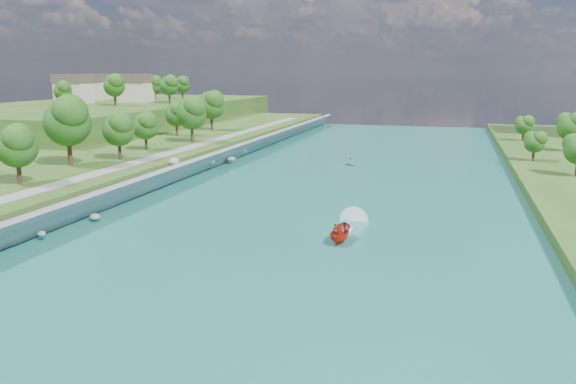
% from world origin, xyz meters
% --- Properties ---
extents(ground, '(260.00, 260.00, 0.00)m').
position_xyz_m(ground, '(0.00, 0.00, 0.00)').
color(ground, '#2D5119').
rests_on(ground, ground).
extents(river_water, '(55.00, 240.00, 0.10)m').
position_xyz_m(river_water, '(0.00, 20.00, 0.05)').
color(river_water, '#1B675F').
rests_on(river_water, ground).
extents(berm_west, '(45.00, 240.00, 3.50)m').
position_xyz_m(berm_west, '(-50.00, 20.00, 1.75)').
color(berm_west, '#2D5119').
rests_on(berm_west, ground).
extents(ridge_west, '(60.00, 120.00, 9.00)m').
position_xyz_m(ridge_west, '(-82.50, 95.00, 4.50)').
color(ridge_west, '#2D5119').
rests_on(ridge_west, ground).
extents(riprap_bank, '(4.07, 236.00, 4.40)m').
position_xyz_m(riprap_bank, '(-25.85, 19.43, 1.81)').
color(riprap_bank, slate).
rests_on(riprap_bank, ground).
extents(riverside_path, '(3.00, 200.00, 0.10)m').
position_xyz_m(riverside_path, '(-32.50, 20.00, 3.55)').
color(riverside_path, gray).
rests_on(riverside_path, berm_west).
extents(ridge_houses, '(29.50, 29.50, 8.40)m').
position_xyz_m(ridge_houses, '(-88.67, 100.00, 13.31)').
color(ridge_houses, beige).
rests_on(ridge_houses, ridge_west).
extents(trees_ridge, '(20.47, 58.06, 10.02)m').
position_xyz_m(trees_ridge, '(-71.04, 94.89, 13.67)').
color(trees_ridge, '#1C5115').
rests_on(trees_ridge, ridge_west).
extents(motorboat, '(3.60, 19.18, 2.05)m').
position_xyz_m(motorboat, '(5.84, 4.54, 0.90)').
color(motorboat, '#B71E0E').
rests_on(motorboat, river_water).
extents(raft, '(3.33, 3.28, 1.57)m').
position_xyz_m(raft, '(-1.94, 53.63, 0.45)').
color(raft, '#95989E').
rests_on(raft, river_water).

